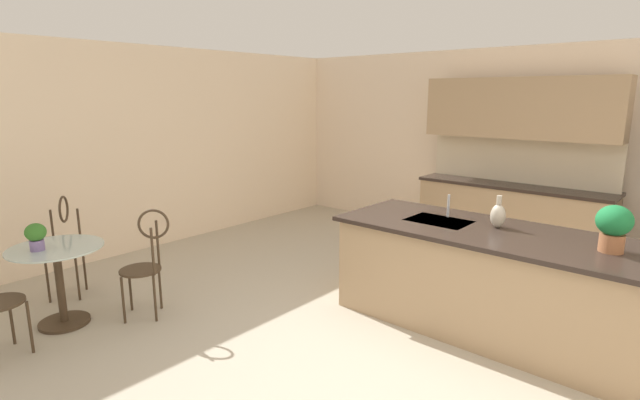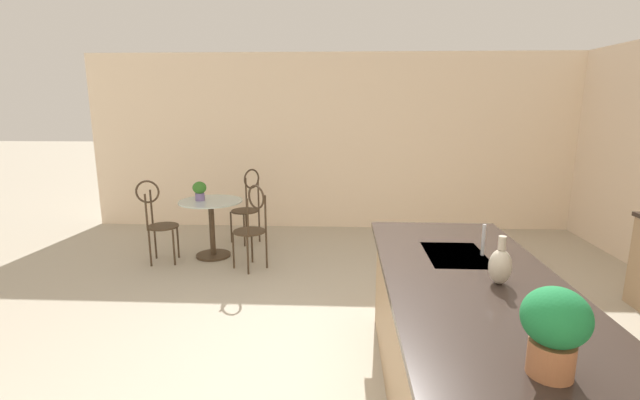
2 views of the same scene
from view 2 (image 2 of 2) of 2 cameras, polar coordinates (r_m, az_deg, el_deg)
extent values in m
plane|color=#B2A893|center=(3.36, 1.55, -23.18)|extent=(40.00, 40.00, 0.00)
cube|color=beige|center=(7.03, 2.40, 7.35)|extent=(0.12, 7.80, 2.70)
cube|color=tan|center=(2.98, 19.02, -18.93)|extent=(2.70, 0.96, 0.88)
cube|color=#2D231E|center=(2.77, 19.69, -10.74)|extent=(2.80, 1.06, 0.04)
cube|color=#B2B5BA|center=(3.27, 16.94, -6.95)|extent=(0.56, 0.40, 0.03)
cylinder|color=#3D2D1E|center=(6.01, -13.45, -6.86)|extent=(0.44, 0.44, 0.03)
cylinder|color=#3D2D1E|center=(5.91, -13.62, -3.53)|extent=(0.07, 0.07, 0.69)
cylinder|color=#B2C6C1|center=(5.82, -13.80, -0.17)|extent=(0.80, 0.80, 0.01)
cylinder|color=#3D2D1E|center=(5.47, -11.00, -6.34)|extent=(0.03, 0.03, 0.45)
cylinder|color=#3D2D1E|center=(5.63, -8.69, -5.72)|extent=(0.03, 0.03, 0.45)
cylinder|color=#3D2D1E|center=(5.26, -9.20, -7.04)|extent=(0.03, 0.03, 0.45)
cylinder|color=#3D2D1E|center=(5.42, -6.85, -6.37)|extent=(0.03, 0.03, 0.45)
cylinder|color=#3D2D1E|center=(5.38, -9.02, -3.98)|extent=(0.54, 0.54, 0.02)
cylinder|color=#3D2D1E|center=(5.13, -9.21, -2.29)|extent=(0.03, 0.03, 0.45)
cylinder|color=#3D2D1E|center=(5.29, -6.98, -1.79)|extent=(0.03, 0.03, 0.45)
torus|color=#3D2D1E|center=(5.16, -8.16, 0.39)|extent=(0.20, 0.23, 0.28)
cylinder|color=#3D2D1E|center=(6.27, -9.64, -3.89)|extent=(0.03, 0.03, 0.45)
cylinder|color=#3D2D1E|center=(6.48, -11.27, -3.43)|extent=(0.03, 0.03, 0.45)
cylinder|color=#3D2D1E|center=(6.45, -7.76, -3.37)|extent=(0.03, 0.03, 0.45)
cylinder|color=#3D2D1E|center=(6.65, -9.41, -2.94)|extent=(0.03, 0.03, 0.45)
cylinder|color=#3D2D1E|center=(6.40, -9.59, -1.37)|extent=(0.53, 0.53, 0.02)
cylinder|color=#3D2D1E|center=(6.36, -7.87, 0.57)|extent=(0.03, 0.03, 0.45)
cylinder|color=#3D2D1E|center=(6.55, -9.42, 0.86)|extent=(0.03, 0.03, 0.45)
torus|color=#3D2D1E|center=(6.41, -8.72, 2.69)|extent=(0.24, 0.19, 0.28)
cylinder|color=#3D2D1E|center=(6.02, -17.69, -4.98)|extent=(0.03, 0.03, 0.45)
cylinder|color=#3D2D1E|center=(5.76, -18.17, -5.79)|extent=(0.03, 0.03, 0.45)
cylinder|color=#3D2D1E|center=(6.08, -20.30, -5.01)|extent=(0.03, 0.03, 0.45)
cylinder|color=#3D2D1E|center=(5.82, -20.89, -5.81)|extent=(0.03, 0.03, 0.45)
cylinder|color=#3D2D1E|center=(5.86, -19.42, -3.20)|extent=(0.44, 0.44, 0.02)
cylinder|color=#3D2D1E|center=(5.96, -20.73, -0.90)|extent=(0.03, 0.03, 0.45)
cylinder|color=#3D2D1E|center=(5.72, -21.30, -1.48)|extent=(0.03, 0.03, 0.45)
torus|color=#3D2D1E|center=(5.79, -21.18, 0.98)|extent=(0.07, 0.28, 0.28)
cylinder|color=#B2B5BA|center=(3.28, 20.14, -4.81)|extent=(0.02, 0.02, 0.22)
cylinder|color=#7A669E|center=(5.87, -15.08, 0.40)|extent=(0.12, 0.12, 0.09)
ellipsoid|color=#347026|center=(5.85, -15.14, 1.53)|extent=(0.17, 0.17, 0.16)
cylinder|color=#9E603D|center=(2.03, 27.39, -17.52)|extent=(0.17, 0.17, 0.14)
ellipsoid|color=#1B733A|center=(1.95, 27.90, -13.09)|extent=(0.25, 0.25, 0.23)
ellipsoid|color=#BCB29E|center=(2.81, 22.01, -7.90)|extent=(0.13, 0.13, 0.21)
cylinder|color=#BCB29E|center=(2.77, 22.25, -5.09)|extent=(0.04, 0.04, 0.08)
camera|label=1|loc=(3.36, -71.32, 6.11)|focal=27.17mm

